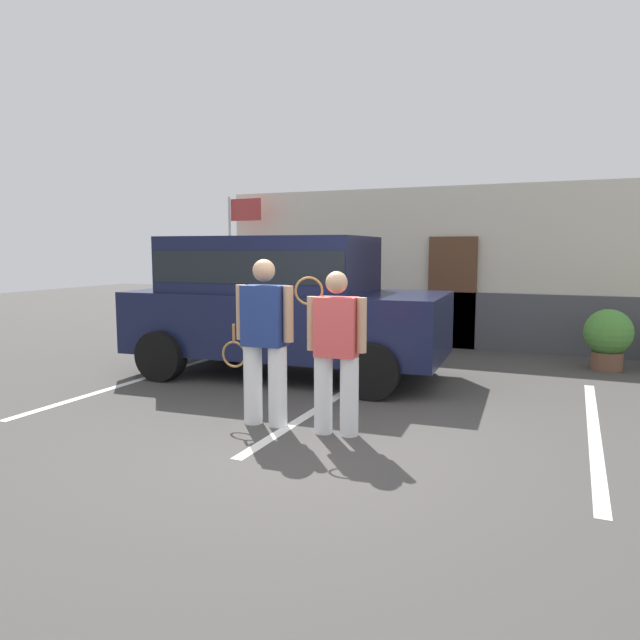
% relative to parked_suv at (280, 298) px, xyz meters
% --- Properties ---
extents(ground_plane, '(40.00, 40.00, 0.00)m').
position_rel_parked_suv_xyz_m(ground_plane, '(1.73, -2.68, -1.15)').
color(ground_plane, '#423F3D').
extents(parking_stripe_0, '(0.12, 4.40, 0.01)m').
position_rel_parked_suv_xyz_m(parking_stripe_0, '(-1.70, -1.18, -1.14)').
color(parking_stripe_0, silver).
rests_on(parking_stripe_0, ground_plane).
extents(parking_stripe_1, '(0.12, 4.40, 0.01)m').
position_rel_parked_suv_xyz_m(parking_stripe_1, '(1.27, -1.18, -1.14)').
color(parking_stripe_1, silver).
rests_on(parking_stripe_1, ground_plane).
extents(parking_stripe_2, '(0.12, 4.40, 0.01)m').
position_rel_parked_suv_xyz_m(parking_stripe_2, '(4.24, -1.18, -1.14)').
color(parking_stripe_2, silver).
rests_on(parking_stripe_2, ground_plane).
extents(house_frontage, '(9.13, 0.40, 3.04)m').
position_rel_parked_suv_xyz_m(house_frontage, '(1.73, 3.62, 0.28)').
color(house_frontage, beige).
rests_on(house_frontage, ground_plane).
extents(parked_suv, '(4.71, 2.39, 2.05)m').
position_rel_parked_suv_xyz_m(parked_suv, '(0.00, 0.00, 0.00)').
color(parked_suv, '#141938').
rests_on(parked_suv, ground_plane).
extents(tennis_player_man, '(0.91, 0.29, 1.77)m').
position_rel_parked_suv_xyz_m(tennis_player_man, '(1.00, -2.32, -0.23)').
color(tennis_player_man, white).
rests_on(tennis_player_man, ground_plane).
extents(tennis_player_woman, '(0.75, 0.30, 1.66)m').
position_rel_parked_suv_xyz_m(tennis_player_woman, '(1.82, -2.33, -0.28)').
color(tennis_player_woman, white).
rests_on(tennis_player_woman, ground_plane).
extents(potted_plant_by_porch, '(0.72, 0.72, 0.95)m').
position_rel_parked_suv_xyz_m(potted_plant_by_porch, '(4.51, 2.31, -0.62)').
color(potted_plant_by_porch, brown).
rests_on(potted_plant_by_porch, ground_plane).
extents(flag_pole, '(0.80, 0.09, 2.95)m').
position_rel_parked_suv_xyz_m(flag_pole, '(-2.55, 3.04, 0.91)').
color(flag_pole, silver).
rests_on(flag_pole, ground_plane).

